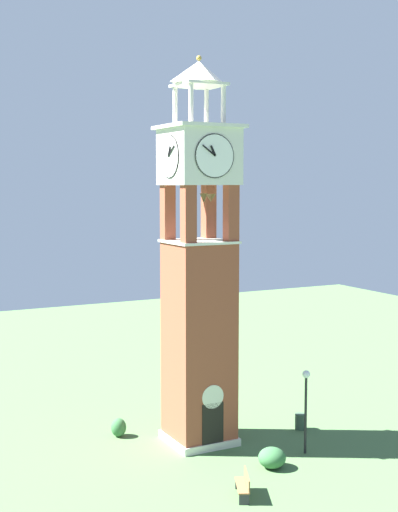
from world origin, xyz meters
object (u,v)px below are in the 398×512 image
clock_tower (199,285)px  lamp_post (306,396)px  park_bench (244,485)px  trash_bin (300,421)px

clock_tower → lamp_post: clock_tower is taller
park_bench → trash_bin: 8.45m
clock_tower → park_bench: clock_tower is taller
clock_tower → lamp_post: bearing=-44.5°
clock_tower → park_bench: size_ratio=11.01×
park_bench → lamp_post: (4.84, 2.65, 2.19)m
clock_tower → lamp_post: (3.61, -3.56, -4.87)m
clock_tower → trash_bin: clock_tower is taller
clock_tower → trash_bin: 8.93m
trash_bin → lamp_post: bearing=-121.3°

